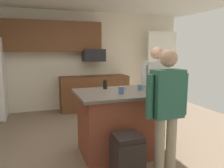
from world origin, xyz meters
TOP-DOWN VIEW (x-y plane):
  - floor at (0.00, 0.00)m, footprint 7.04×7.04m
  - back_wall at (0.00, 2.80)m, footprint 6.40×0.10m
  - french_door_window_panel at (2.60, 2.40)m, footprint 0.90×0.06m
  - cabinet_run_upper at (-0.40, 2.60)m, footprint 2.40×0.38m
  - cabinet_run_lower at (0.60, 2.48)m, footprint 1.80×0.63m
  - microwave_over_range at (0.60, 2.50)m, footprint 0.56×0.40m
  - kitchen_island at (0.30, -0.16)m, footprint 1.26×0.98m
  - person_guest_left at (0.64, -0.95)m, footprint 0.57×0.22m
  - person_guest_right at (1.16, 0.23)m, footprint 0.57×0.22m
  - mug_ceramic_white at (0.28, -0.33)m, footprint 0.12×0.08m
  - glass_stout_tall at (0.18, 0.13)m, footprint 0.07×0.07m
  - mug_blue_stoneware at (0.66, -0.17)m, footprint 0.12×0.08m
  - trash_bin at (0.12, -0.93)m, footprint 0.34×0.34m

SIDE VIEW (x-z plane):
  - floor at x=0.00m, z-range 0.00..0.00m
  - trash_bin at x=0.12m, z-range 0.00..0.61m
  - cabinet_run_lower at x=0.60m, z-range 0.00..0.90m
  - kitchen_island at x=0.30m, z-range 0.01..0.98m
  - person_guest_left at x=0.64m, z-range 0.12..1.73m
  - person_guest_right at x=1.16m, z-range 0.12..1.78m
  - mug_blue_stoneware at x=0.66m, z-range 0.98..1.07m
  - mug_ceramic_white at x=0.28m, z-range 0.98..1.08m
  - glass_stout_tall at x=0.18m, z-range 0.98..1.12m
  - french_door_window_panel at x=2.60m, z-range 0.10..2.10m
  - back_wall at x=0.00m, z-range 0.00..2.60m
  - microwave_over_range at x=0.60m, z-range 1.29..1.61m
  - cabinet_run_upper at x=-0.40m, z-range 1.55..2.30m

